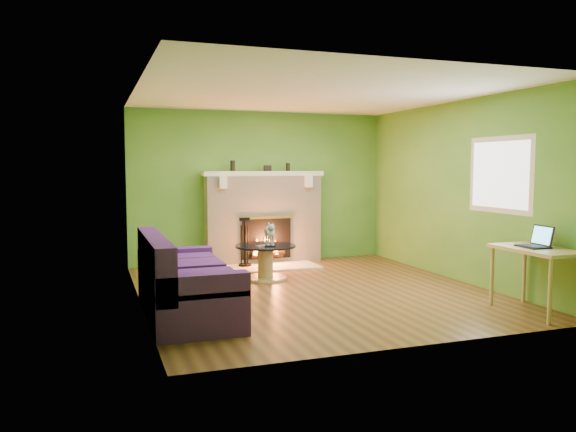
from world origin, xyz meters
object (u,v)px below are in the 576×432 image
coffee_table (265,259)px  sofa (182,284)px  desk (537,256)px  cat (270,233)px

coffee_table → sofa: bearing=-132.0°
coffee_table → desk: size_ratio=0.90×
coffee_table → desk: 3.70m
sofa → desk: sofa is taller
coffee_table → cat: bearing=32.0°
sofa → cat: 2.31m
coffee_table → cat: 0.39m
sofa → desk: size_ratio=2.01×
sofa → coffee_table: bearing=48.0°
coffee_table → cat: (0.08, 0.05, 0.38)m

